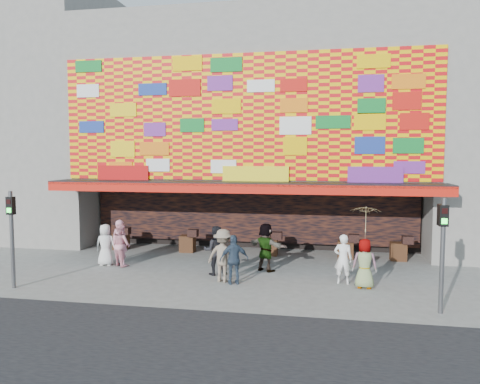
% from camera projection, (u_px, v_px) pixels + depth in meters
% --- Properties ---
extents(ground, '(90.00, 90.00, 0.00)m').
position_uv_depth(ground, '(221.00, 285.00, 14.74)').
color(ground, slate).
rests_on(ground, ground).
extents(road_strip, '(30.00, 8.00, 0.02)m').
position_uv_depth(road_strip, '(139.00, 384.00, 8.37)').
color(road_strip, black).
rests_on(road_strip, ground).
extents(shop_building, '(15.20, 9.40, 10.00)m').
position_uv_depth(shop_building, '(259.00, 131.00, 22.32)').
color(shop_building, gray).
rests_on(shop_building, ground).
extents(neighbor_left, '(11.00, 8.00, 12.00)m').
position_uv_depth(neighbor_left, '(13.00, 118.00, 24.50)').
color(neighbor_left, gray).
rests_on(neighbor_left, ground).
extents(signal_left, '(0.22, 0.20, 3.00)m').
position_uv_depth(signal_left, '(12.00, 228.00, 14.27)').
color(signal_left, '#59595B').
rests_on(signal_left, ground).
extents(signal_right, '(0.22, 0.20, 3.00)m').
position_uv_depth(signal_right, '(443.00, 242.00, 11.97)').
color(signal_right, '#59595B').
rests_on(signal_right, ground).
extents(ped_a, '(0.79, 0.55, 1.54)m').
position_uv_depth(ped_a, '(105.00, 245.00, 17.26)').
color(ped_a, silver).
rests_on(ped_a, ground).
extents(ped_b, '(0.68, 0.50, 1.70)m').
position_uv_depth(ped_b, '(120.00, 242.00, 17.33)').
color(ped_b, pink).
rests_on(ped_b, ground).
extents(ped_c, '(0.95, 0.82, 1.68)m').
position_uv_depth(ped_c, '(215.00, 250.00, 15.93)').
color(ped_c, black).
rests_on(ped_c, ground).
extents(ped_d, '(1.23, 0.88, 1.71)m').
position_uv_depth(ped_d, '(223.00, 256.00, 15.04)').
color(ped_d, '#81715E').
rests_on(ped_d, ground).
extents(ped_e, '(1.00, 0.67, 1.57)m').
position_uv_depth(ped_e, '(234.00, 260.00, 14.78)').
color(ped_e, '#304155').
rests_on(ped_e, ground).
extents(ped_f, '(1.63, 1.19, 1.70)m').
position_uv_depth(ped_f, '(266.00, 247.00, 16.43)').
color(ped_f, gray).
rests_on(ped_f, ground).
extents(ped_g, '(0.77, 0.53, 1.54)m').
position_uv_depth(ped_g, '(365.00, 264.00, 14.32)').
color(ped_g, gray).
rests_on(ped_g, ground).
extents(ped_h, '(0.61, 0.43, 1.59)m').
position_uv_depth(ped_h, '(343.00, 259.00, 14.82)').
color(ped_h, white).
rests_on(ped_h, ground).
extents(ped_i, '(0.97, 0.92, 1.57)m').
position_uv_depth(ped_i, '(121.00, 245.00, 17.20)').
color(ped_i, pink).
rests_on(ped_i, ground).
extents(parasol, '(1.19, 1.20, 1.79)m').
position_uv_depth(parasol, '(366.00, 220.00, 14.22)').
color(parasol, '#D0BE83').
rests_on(parasol, ground).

